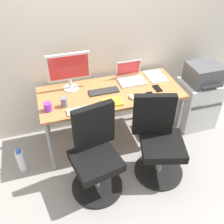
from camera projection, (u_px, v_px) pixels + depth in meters
name	position (u px, v px, depth m)	size (l,w,h in m)	color
ground_plane	(111.00, 138.00, 3.38)	(5.28, 5.28, 0.00)	gray
back_wall	(100.00, 29.00, 2.90)	(4.40, 0.04, 2.60)	silver
desk	(111.00, 97.00, 2.97)	(1.62, 0.68, 0.72)	#B77542
office_chair_left	(96.00, 155.00, 2.57)	(0.54, 0.54, 0.94)	black
office_chair_right	(158.00, 141.00, 2.73)	(0.54, 0.54, 0.94)	black
side_cabinet	(196.00, 104.00, 3.43)	(0.47, 0.41, 0.66)	silver
printer	(204.00, 74.00, 3.15)	(0.38, 0.40, 0.24)	#515156
water_bottle_on_floor	(21.00, 160.00, 2.88)	(0.09, 0.09, 0.31)	white
desktop_monitor	(69.00, 69.00, 2.84)	(0.48, 0.18, 0.43)	silver
open_laptop	(130.00, 76.00, 3.11)	(0.31, 0.27, 0.22)	silver
keyboard_by_monitor	(84.00, 110.00, 2.65)	(0.34, 0.12, 0.02)	#B7B7B7
keyboard_by_laptop	(104.00, 91.00, 2.92)	(0.34, 0.12, 0.02)	#2D2D2D
mouse_by_monitor	(132.00, 97.00, 2.83)	(0.06, 0.10, 0.03)	silver
mouse_by_laptop	(162.00, 96.00, 2.84)	(0.06, 0.10, 0.03)	#B7B7B7
coffee_mug	(48.00, 107.00, 2.63)	(0.08, 0.08, 0.09)	purple
pen_cup	(64.00, 102.00, 2.69)	(0.07, 0.07, 0.10)	slate
phone_near_laptop	(151.00, 95.00, 2.87)	(0.07, 0.14, 0.01)	black
phone_near_monitor	(157.00, 88.00, 2.98)	(0.07, 0.14, 0.01)	black
notebook	(112.00, 102.00, 2.75)	(0.21, 0.15, 0.03)	yellow
paper_pile	(155.00, 76.00, 3.20)	(0.21, 0.30, 0.01)	white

